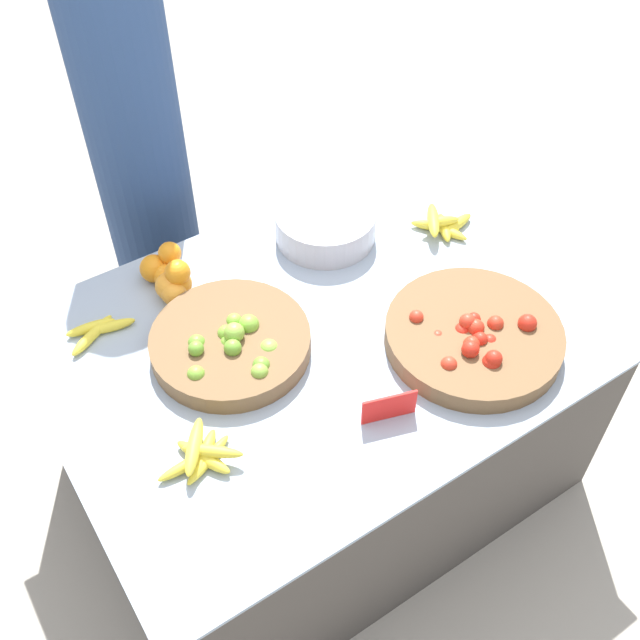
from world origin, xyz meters
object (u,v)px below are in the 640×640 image
Objects in this scene: metal_bowl at (325,225)px; price_sign at (389,407)px; tomato_basket at (474,336)px; lime_bowl at (231,343)px; vendor_person at (140,160)px.

price_sign is (-0.24, -0.64, -0.01)m from metal_bowl.
tomato_basket is 3.51× the size of price_sign.
tomato_basket is 1.55× the size of metal_bowl.
metal_bowl reaches higher than price_sign.
metal_bowl is 0.69m from price_sign.
tomato_basket is at bearing 29.12° from price_sign.
tomato_basket reaches higher than price_sign.
lime_bowl is 0.45m from price_sign.
metal_bowl is (-0.09, 0.57, 0.02)m from tomato_basket.
metal_bowl is at bearing 28.23° from lime_bowl.
lime_bowl is at bearing -97.49° from vendor_person.
lime_bowl is at bearing 148.80° from tomato_basket.
metal_bowl is at bearing 86.75° from price_sign.
lime_bowl reaches higher than tomato_basket.
metal_bowl is (0.46, 0.25, 0.02)m from lime_bowl.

